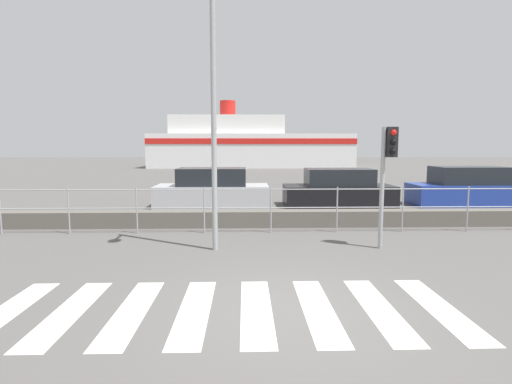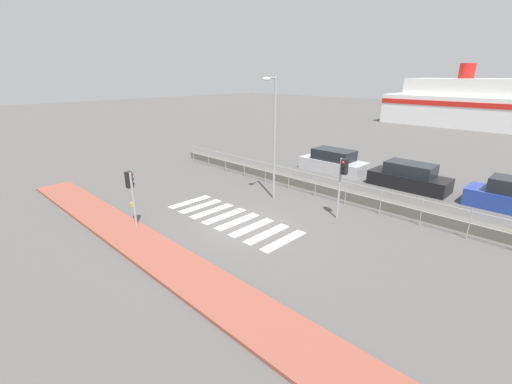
% 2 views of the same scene
% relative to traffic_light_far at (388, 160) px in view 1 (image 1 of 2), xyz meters
% --- Properties ---
extents(ground_plane, '(160.00, 160.00, 0.00)m').
position_rel_traffic_light_far_xyz_m(ground_plane, '(-2.55, -3.44, -2.06)').
color(ground_plane, '#565451').
extents(crosswalk, '(6.75, 2.40, 0.01)m').
position_rel_traffic_light_far_xyz_m(crosswalk, '(-3.54, -3.44, -2.06)').
color(crosswalk, silver).
rests_on(crosswalk, ground_plane).
extents(seawall, '(24.35, 0.55, 0.47)m').
position_rel_traffic_light_far_xyz_m(seawall, '(-2.55, 2.64, -1.82)').
color(seawall, '#605B54').
rests_on(seawall, ground_plane).
extents(harbor_fence, '(21.95, 0.04, 1.26)m').
position_rel_traffic_light_far_xyz_m(harbor_fence, '(-2.55, 1.77, -1.24)').
color(harbor_fence, '#9EA0A3').
rests_on(harbor_fence, ground_plane).
extents(traffic_light_far, '(0.34, 0.32, 2.80)m').
position_rel_traffic_light_far_xyz_m(traffic_light_far, '(0.00, 0.00, 0.00)').
color(traffic_light_far, '#9EA0A3').
rests_on(traffic_light_far, ground_plane).
extents(streetlamp, '(0.32, 0.91, 6.24)m').
position_rel_traffic_light_far_xyz_m(streetlamp, '(-3.95, -0.16, 1.77)').
color(streetlamp, '#9EA0A3').
rests_on(streetlamp, ground_plane).
extents(ferry_boat, '(22.43, 8.78, 7.54)m').
position_rel_traffic_light_far_xyz_m(ferry_boat, '(-3.09, 37.74, 0.39)').
color(ferry_boat, white).
rests_on(ferry_boat, ground_plane).
extents(parked_car_silver, '(4.43, 1.76, 1.52)m').
position_rel_traffic_light_far_xyz_m(parked_car_silver, '(-4.56, 6.73, -1.42)').
color(parked_car_silver, '#BCBCC1').
rests_on(parked_car_silver, ground_plane).
extents(parked_car_black, '(4.33, 1.74, 1.48)m').
position_rel_traffic_light_far_xyz_m(parked_car_black, '(0.49, 6.73, -1.43)').
color(parked_car_black, black).
rests_on(parked_car_black, ground_plane).
extents(parked_car_blue, '(4.54, 1.70, 1.56)m').
position_rel_traffic_light_far_xyz_m(parked_car_blue, '(5.73, 6.73, -1.40)').
color(parked_car_blue, '#233D9E').
rests_on(parked_car_blue, ground_plane).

